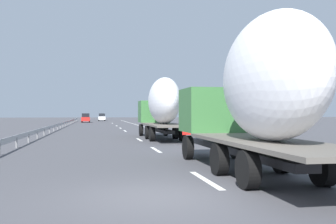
# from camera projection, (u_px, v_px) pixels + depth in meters

# --- Properties ---
(ground_plane) EXTENTS (260.00, 260.00, 0.00)m
(ground_plane) POSITION_uv_depth(u_px,v_px,m) (107.00, 129.00, 48.67)
(ground_plane) COLOR #424247
(lane_stripe_0) EXTENTS (3.20, 0.20, 0.01)m
(lane_stripe_0) POSITION_uv_depth(u_px,v_px,m) (205.00, 180.00, 11.66)
(lane_stripe_0) COLOR white
(lane_stripe_0) RESTS_ON ground_plane
(lane_stripe_1) EXTENTS (3.20, 0.20, 0.01)m
(lane_stripe_1) POSITION_uv_depth(u_px,v_px,m) (156.00, 150.00, 21.24)
(lane_stripe_1) COLOR white
(lane_stripe_1) RESTS_ON ground_plane
(lane_stripe_2) EXTENTS (3.20, 0.20, 0.01)m
(lane_stripe_2) POSITION_uv_depth(u_px,v_px,m) (139.00, 140.00, 29.22)
(lane_stripe_2) COLOR white
(lane_stripe_2) RESTS_ON ground_plane
(lane_stripe_3) EXTENTS (3.20, 0.20, 0.01)m
(lane_stripe_3) POSITION_uv_depth(u_px,v_px,m) (125.00, 131.00, 43.38)
(lane_stripe_3) COLOR white
(lane_stripe_3) RESTS_ON ground_plane
(lane_stripe_4) EXTENTS (3.20, 0.20, 0.01)m
(lane_stripe_4) POSITION_uv_depth(u_px,v_px,m) (120.00, 128.00, 51.65)
(lane_stripe_4) COLOR white
(lane_stripe_4) RESTS_ON ground_plane
(lane_stripe_5) EXTENTS (3.20, 0.20, 0.01)m
(lane_stripe_5) POSITION_uv_depth(u_px,v_px,m) (117.00, 126.00, 60.69)
(lane_stripe_5) COLOR white
(lane_stripe_5) RESTS_ON ground_plane
(lane_stripe_6) EXTENTS (3.20, 0.20, 0.01)m
(lane_stripe_6) POSITION_uv_depth(u_px,v_px,m) (112.00, 123.00, 76.08)
(lane_stripe_6) COLOR white
(lane_stripe_6) RESTS_ON ground_plane
(edge_line_right) EXTENTS (110.00, 0.20, 0.01)m
(edge_line_right) POSITION_uv_depth(u_px,v_px,m) (146.00, 127.00, 54.61)
(edge_line_right) COLOR white
(edge_line_right) RESTS_ON ground_plane
(truck_lead) EXTENTS (12.18, 2.55, 4.70)m
(truck_lead) POSITION_uv_depth(u_px,v_px,m) (162.00, 105.00, 30.08)
(truck_lead) COLOR #387038
(truck_lead) RESTS_ON ground_plane
(truck_trailing) EXTENTS (12.20, 2.55, 4.98)m
(truck_trailing) POSITION_uv_depth(u_px,v_px,m) (254.00, 92.00, 12.52)
(truck_trailing) COLOR #387038
(truck_trailing) RESTS_ON ground_plane
(car_white_van) EXTENTS (4.40, 1.76, 1.91)m
(car_white_van) POSITION_uv_depth(u_px,v_px,m) (102.00, 117.00, 98.33)
(car_white_van) COLOR white
(car_white_van) RESTS_ON ground_plane
(car_red_compact) EXTENTS (4.34, 1.78, 1.95)m
(car_red_compact) POSITION_uv_depth(u_px,v_px,m) (86.00, 118.00, 82.18)
(car_red_compact) COLOR red
(car_red_compact) RESTS_ON ground_plane
(road_sign) EXTENTS (0.10, 0.90, 2.93)m
(road_sign) POSITION_uv_depth(u_px,v_px,m) (155.00, 113.00, 54.07)
(road_sign) COLOR gray
(road_sign) RESTS_ON ground_plane
(tree_0) EXTENTS (2.87, 2.87, 5.52)m
(tree_0) POSITION_uv_depth(u_px,v_px,m) (252.00, 95.00, 33.46)
(tree_0) COLOR #472D19
(tree_0) RESTS_ON ground_plane
(tree_1) EXTENTS (2.69, 2.69, 6.82)m
(tree_1) POSITION_uv_depth(u_px,v_px,m) (167.00, 102.00, 68.89)
(tree_1) COLOR #472D19
(tree_1) RESTS_ON ground_plane
(tree_2) EXTENTS (3.86, 3.86, 6.83)m
(tree_2) POSITION_uv_depth(u_px,v_px,m) (266.00, 84.00, 27.02)
(tree_2) COLOR #472D19
(tree_2) RESTS_ON ground_plane
(guardrail_median) EXTENTS (94.00, 0.10, 0.76)m
(guardrail_median) POSITION_uv_depth(u_px,v_px,m) (60.00, 124.00, 50.51)
(guardrail_median) COLOR #9EA0A5
(guardrail_median) RESTS_ON ground_plane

